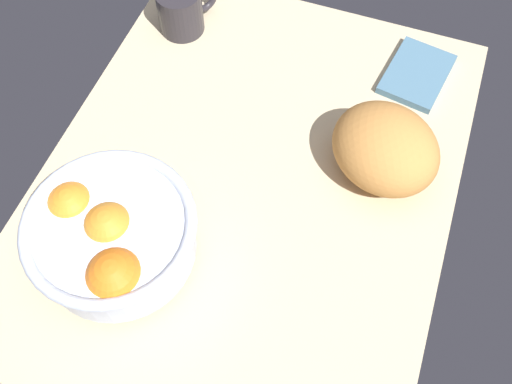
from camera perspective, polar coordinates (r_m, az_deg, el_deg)
The scene contains 5 objects.
ground_plane at distance 87.35cm, azimuth -0.73°, elevation 1.02°, with size 77.87×60.69×3.00cm, color #C8B691.
fruit_bowl at distance 76.97cm, azimuth -14.35°, elevation -4.39°, with size 22.72×22.72×11.03cm.
bread_loaf at distance 84.61cm, azimuth 12.85°, elevation 4.29°, with size 16.43×14.37×10.51cm, color #C78541.
napkin_folded at distance 100.87cm, azimuth 15.86°, elevation 11.33°, with size 13.18×9.40×1.31cm, color slate.
mug at distance 103.63cm, azimuth -7.43°, elevation 17.68°, with size 10.91×8.57×7.92cm.
Camera 1 is at (-41.23, -15.96, 73.84)cm, focal length 39.81 mm.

